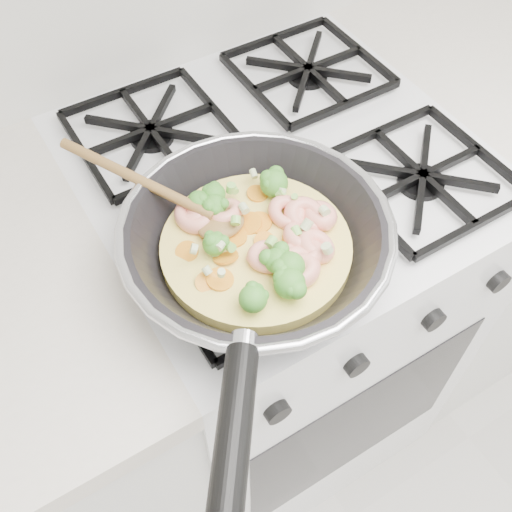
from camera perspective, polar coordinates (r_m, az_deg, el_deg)
stove at (r=1.28m, az=1.79°, el=-5.18°), size 0.60×0.60×0.92m
skillet at (r=0.75m, az=-0.03°, el=1.22°), size 0.40×0.55×0.09m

